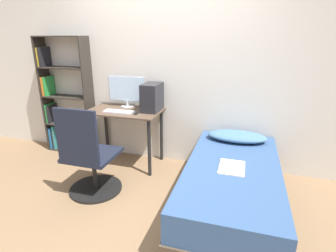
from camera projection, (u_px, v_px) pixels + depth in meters
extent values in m
plane|color=#846647|center=(122.00, 216.00, 2.59)|extent=(14.00, 14.00, 0.00)
cube|color=silver|center=(164.00, 72.00, 3.46)|extent=(8.00, 0.05, 2.50)
cube|color=brown|center=(124.00, 111.00, 3.46)|extent=(0.97, 0.58, 0.02)
cylinder|color=black|center=(88.00, 141.00, 3.48)|extent=(0.04, 0.04, 0.74)
cylinder|color=black|center=(149.00, 149.00, 3.25)|extent=(0.04, 0.04, 0.74)
cylinder|color=black|center=(106.00, 129.00, 3.92)|extent=(0.04, 0.04, 0.74)
cylinder|color=black|center=(161.00, 135.00, 3.68)|extent=(0.04, 0.04, 0.74)
cube|color=#2D2823|center=(46.00, 95.00, 3.95)|extent=(0.02, 0.25, 1.70)
cube|color=#2D2823|center=(89.00, 98.00, 3.75)|extent=(0.02, 0.25, 1.70)
cube|color=#2D2823|center=(74.00, 149.00, 4.12)|extent=(0.72, 0.25, 0.02)
cube|color=#2D2823|center=(71.00, 124.00, 3.99)|extent=(0.72, 0.25, 0.02)
cube|color=#2D2823|center=(67.00, 97.00, 3.85)|extent=(0.72, 0.25, 0.02)
cube|color=#2D2823|center=(64.00, 68.00, 3.72)|extent=(0.72, 0.25, 0.02)
cube|color=#2D2823|center=(60.00, 36.00, 3.58)|extent=(0.72, 0.25, 0.02)
cube|color=#2870B7|center=(55.00, 137.00, 4.16)|extent=(0.04, 0.21, 0.33)
cube|color=black|center=(57.00, 138.00, 4.15)|extent=(0.02, 0.21, 0.29)
cube|color=teal|center=(58.00, 136.00, 4.13)|extent=(0.02, 0.21, 0.37)
cube|color=green|center=(51.00, 113.00, 4.03)|extent=(0.02, 0.21, 0.28)
cube|color=black|center=(52.00, 113.00, 4.03)|extent=(0.03, 0.21, 0.26)
cube|color=orange|center=(47.00, 86.00, 3.90)|extent=(0.04, 0.21, 0.27)
cube|color=green|center=(49.00, 86.00, 3.88)|extent=(0.03, 0.21, 0.28)
cube|color=gold|center=(42.00, 57.00, 3.76)|extent=(0.02, 0.21, 0.26)
cube|color=black|center=(45.00, 57.00, 3.75)|extent=(0.04, 0.21, 0.27)
cylinder|color=black|center=(96.00, 188.00, 3.04)|extent=(0.59, 0.59, 0.03)
cylinder|color=black|center=(95.00, 172.00, 2.97)|extent=(0.05, 0.05, 0.39)
cube|color=black|center=(93.00, 155.00, 2.90)|extent=(0.52, 0.52, 0.04)
cube|color=black|center=(77.00, 137.00, 2.59)|extent=(0.46, 0.04, 0.56)
cube|color=#4C3D2D|center=(230.00, 199.00, 2.68)|extent=(0.92, 1.87, 0.22)
cube|color=#33517F|center=(232.00, 177.00, 2.60)|extent=(0.89, 1.83, 0.27)
ellipsoid|color=teal|center=(237.00, 136.00, 3.16)|extent=(0.70, 0.36, 0.11)
cube|color=silver|center=(232.00, 167.00, 2.50)|extent=(0.24, 0.32, 0.01)
cylinder|color=#B7B7BC|center=(128.00, 106.00, 3.64)|extent=(0.18, 0.18, 0.01)
cylinder|color=#B7B7BC|center=(127.00, 103.00, 3.62)|extent=(0.04, 0.04, 0.08)
cube|color=#B7B7BC|center=(127.00, 89.00, 3.56)|extent=(0.54, 0.01, 0.35)
cube|color=#B2D1EF|center=(127.00, 89.00, 3.55)|extent=(0.52, 0.01, 0.33)
cube|color=silver|center=(118.00, 112.00, 3.35)|extent=(0.38, 0.14, 0.02)
cube|color=#232328|center=(152.00, 97.00, 3.39)|extent=(0.21, 0.35, 0.36)
ellipsoid|color=black|center=(136.00, 113.00, 3.29)|extent=(0.06, 0.09, 0.02)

